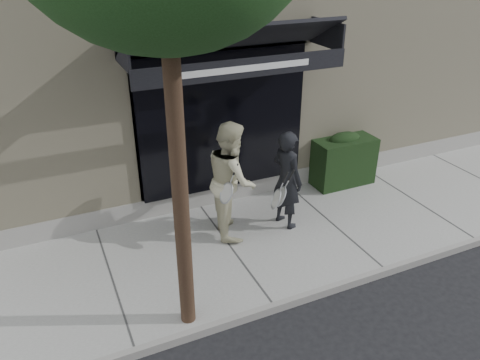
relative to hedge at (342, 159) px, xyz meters
name	(u,v)px	position (x,y,z in m)	size (l,w,h in m)	color
ground	(329,227)	(-1.10, -1.25, -0.66)	(80.00, 80.00, 0.00)	black
sidewalk	(330,224)	(-1.10, -1.25, -0.60)	(20.00, 3.00, 0.12)	gray
curb	(385,271)	(-1.10, -2.80, -0.59)	(20.00, 0.10, 0.14)	gray
building_facade	(225,33)	(-1.11, 3.71, 2.08)	(14.30, 8.04, 5.64)	beige
hedge	(342,159)	(0.00, 0.00, 0.00)	(1.30, 0.70, 1.14)	black
pedestrian_front	(287,180)	(-1.90, -0.96, 0.36)	(0.78, 0.87, 1.81)	black
pedestrian_back	(232,179)	(-2.87, -0.77, 0.49)	(0.99, 1.15, 2.05)	beige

